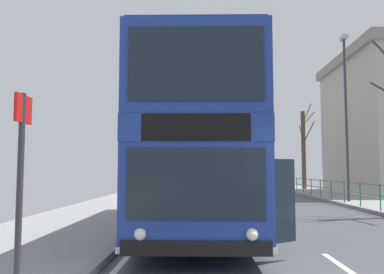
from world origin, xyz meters
name	(u,v)px	position (x,y,z in m)	size (l,w,h in m)	color
double_decker_bus_main	(197,150)	(-2.63, 6.87, 2.29)	(3.36, 10.41, 4.38)	navy
pedestrian_railing_far_kerb	(360,190)	(4.45, 13.14, 0.84)	(0.05, 23.92, 1.03)	#236B4C
bus_stop_sign_near	(21,169)	(-4.76, 0.22, 1.71)	(0.08, 0.44, 2.54)	#2D2D33
street_lamp_far_side	(346,105)	(4.97, 15.99, 5.07)	(0.28, 0.60, 8.62)	#38383D
bare_tree_far_00	(304,148)	(6.32, 30.18, 3.67)	(1.66, 2.44, 7.23)	brown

